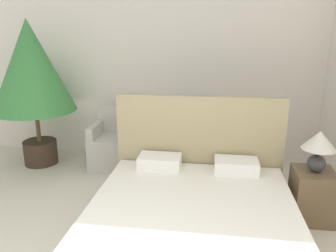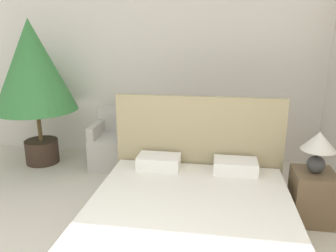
# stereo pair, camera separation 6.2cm
# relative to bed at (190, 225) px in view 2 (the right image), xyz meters

# --- Properties ---
(wall_back) EXTENTS (10.00, 0.06, 2.90)m
(wall_back) POSITION_rel_bed_xyz_m (-0.68, 2.43, 1.19)
(wall_back) COLOR silver
(wall_back) RESTS_ON ground_plane
(bed) EXTENTS (1.90, 2.16, 1.25)m
(bed) POSITION_rel_bed_xyz_m (0.00, 0.00, 0.00)
(bed) COLOR #8C7A5B
(bed) RESTS_ON ground_plane
(armchair_near_window_left) EXTENTS (0.59, 0.62, 0.84)m
(armchair_near_window_left) POSITION_rel_bed_xyz_m (-1.30, 1.82, 0.03)
(armchair_near_window_left) COLOR #B7B2A8
(armchair_near_window_left) RESTS_ON ground_plane
(armchair_near_window_right) EXTENTS (0.64, 0.67, 0.84)m
(armchair_near_window_right) POSITION_rel_bed_xyz_m (-0.36, 1.82, 0.03)
(armchair_near_window_right) COLOR #B7B2A8
(armchair_near_window_right) RESTS_ON ground_plane
(potted_palm) EXTENTS (1.17, 1.17, 2.11)m
(potted_palm) POSITION_rel_bed_xyz_m (-2.41, 1.76, 1.14)
(potted_palm) COLOR #38281E
(potted_palm) RESTS_ON ground_plane
(nightstand) EXTENTS (0.41, 0.43, 0.55)m
(nightstand) POSITION_rel_bed_xyz_m (1.22, 0.71, 0.01)
(nightstand) COLOR brown
(nightstand) RESTS_ON ground_plane
(table_lamp) EXTENTS (0.34, 0.34, 0.43)m
(table_lamp) POSITION_rel_bed_xyz_m (1.21, 0.70, 0.57)
(table_lamp) COLOR #333333
(table_lamp) RESTS_ON nightstand
(side_table) EXTENTS (0.34, 0.34, 0.43)m
(side_table) POSITION_rel_bed_xyz_m (-0.83, 1.79, -0.05)
(side_table) COLOR gold
(side_table) RESTS_ON ground_plane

